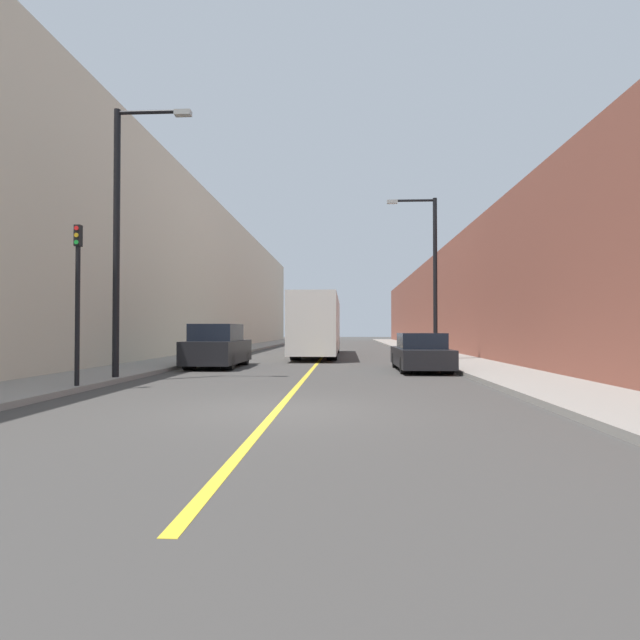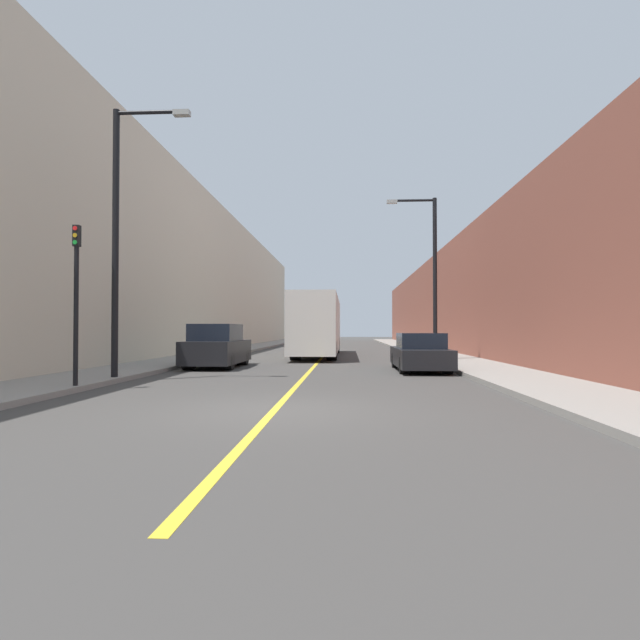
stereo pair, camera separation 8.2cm
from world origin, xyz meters
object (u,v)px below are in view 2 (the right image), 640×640
at_px(street_lamp_left, 121,226).
at_px(parked_suv_left, 217,347).
at_px(traffic_light, 76,298).
at_px(car_right_near, 420,354).
at_px(street_lamp_right, 431,268).
at_px(bus, 318,325).

bearing_deg(street_lamp_left, parked_suv_left, 76.31).
relative_size(street_lamp_left, traffic_light, 1.98).
distance_m(parked_suv_left, car_right_near, 8.33).
bearing_deg(street_lamp_left, traffic_light, -92.05).
bearing_deg(street_lamp_right, bus, 135.40).
bearing_deg(parked_suv_left, street_lamp_left, -103.69).
distance_m(bus, car_right_near, 11.38).
xyz_separation_m(bus, street_lamp_right, (5.75, -5.67, 2.68)).
relative_size(bus, street_lamp_left, 1.59).
relative_size(parked_suv_left, traffic_light, 1.12).
relative_size(bus, parked_suv_left, 2.82).
relative_size(street_lamp_left, street_lamp_right, 1.05).
height_order(street_lamp_right, traffic_light, street_lamp_right).
height_order(bus, street_lamp_left, street_lamp_left).
bearing_deg(car_right_near, street_lamp_left, -154.55).
bearing_deg(street_lamp_right, street_lamp_left, -139.45).
bearing_deg(car_right_near, street_lamp_right, 75.55).
bearing_deg(parked_suv_left, street_lamp_right, 20.08).
distance_m(bus, street_lamp_right, 8.50).
relative_size(street_lamp_right, traffic_light, 1.88).
height_order(bus, traffic_light, traffic_light).
bearing_deg(traffic_light, parked_suv_left, 79.57).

